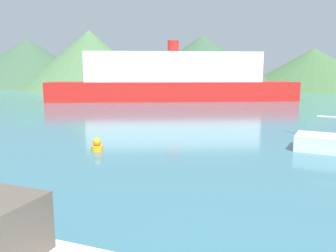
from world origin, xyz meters
The scene contains 6 objects.
ferry_distant centered at (-5.30, 44.44, 2.92)m, with size 34.62×14.41×8.26m.
buoy_marker centered at (-3.72, 13.22, 0.27)m, with size 0.57×0.57×0.66m.
hill_west centered at (-55.00, 86.14, 6.86)m, with size 42.01×42.01×13.72m.
hill_central centered at (-32.12, 77.29, 7.25)m, with size 33.71×33.71×14.51m.
hill_east centered at (-4.31, 82.87, 6.65)m, with size 39.75×39.75×13.31m.
hill_far_east centered at (22.28, 84.06, 4.92)m, with size 34.51×34.51×9.84m.
Camera 1 is at (2.50, -1.40, 3.69)m, focal length 35.00 mm.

